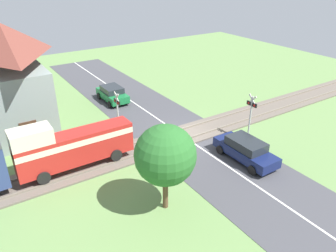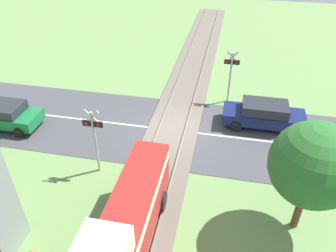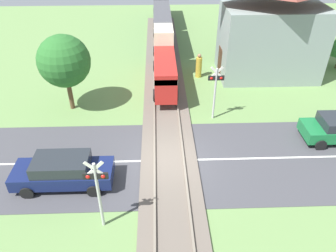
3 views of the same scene
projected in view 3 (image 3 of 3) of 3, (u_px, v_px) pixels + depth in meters
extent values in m
plane|color=#66894C|center=(169.00, 161.00, 16.38)|extent=(60.00, 60.00, 0.00)
cube|color=#424247|center=(169.00, 161.00, 16.38)|extent=(48.00, 6.40, 0.02)
cube|color=silver|center=(169.00, 160.00, 16.37)|extent=(48.00, 0.12, 0.00)
cube|color=#665B51|center=(169.00, 160.00, 16.35)|extent=(2.80, 48.00, 0.12)
cube|color=slate|center=(154.00, 158.00, 16.26)|extent=(0.10, 48.00, 0.12)
cube|color=slate|center=(183.00, 158.00, 16.30)|extent=(0.10, 48.00, 0.12)
cube|color=red|center=(165.00, 66.00, 21.98)|extent=(1.35, 6.94, 1.90)
cube|color=beige|center=(164.00, 59.00, 21.69)|extent=(1.37, 6.94, 0.36)
cube|color=beige|center=(163.00, 34.00, 23.14)|extent=(1.35, 2.22, 0.90)
cylinder|color=black|center=(154.00, 95.00, 20.67)|extent=(0.14, 0.76, 0.76)
cylinder|color=black|center=(177.00, 95.00, 20.71)|extent=(0.14, 0.76, 0.76)
cylinder|color=black|center=(154.00, 66.00, 24.33)|extent=(0.14, 0.76, 0.76)
cylinder|color=black|center=(173.00, 66.00, 24.37)|extent=(0.14, 0.76, 0.76)
cube|color=navy|center=(162.00, 28.00, 27.88)|extent=(1.35, 6.93, 2.40)
cube|color=#47474C|center=(162.00, 12.00, 27.14)|extent=(1.41, 6.93, 0.24)
cylinder|color=black|center=(154.00, 51.00, 26.72)|extent=(0.14, 0.76, 0.76)
cylinder|color=black|center=(172.00, 51.00, 26.76)|extent=(0.14, 0.76, 0.76)
cylinder|color=black|center=(154.00, 33.00, 30.37)|extent=(0.14, 0.76, 0.76)
cylinder|color=black|center=(170.00, 33.00, 30.41)|extent=(0.14, 0.76, 0.76)
cube|color=navy|center=(161.00, 5.00, 33.92)|extent=(1.35, 6.93, 2.40)
cylinder|color=black|center=(154.00, 24.00, 32.75)|extent=(0.14, 0.76, 0.76)
cylinder|color=black|center=(168.00, 23.00, 32.79)|extent=(0.14, 0.76, 0.76)
cylinder|color=black|center=(154.00, 11.00, 36.40)|extent=(0.14, 0.76, 0.76)
cylinder|color=black|center=(167.00, 11.00, 36.44)|extent=(0.14, 0.76, 0.76)
cube|color=#141E4C|center=(63.00, 174.00, 14.71)|extent=(4.43, 1.64, 0.62)
cube|color=#23282D|center=(61.00, 164.00, 14.38)|extent=(2.44, 1.51, 0.55)
cylinder|color=black|center=(99.00, 166.00, 15.60)|extent=(0.60, 0.18, 0.60)
cylinder|color=black|center=(94.00, 191.00, 14.25)|extent=(0.60, 0.18, 0.60)
cylinder|color=black|center=(38.00, 167.00, 15.51)|extent=(0.60, 0.18, 0.60)
cylinder|color=black|center=(27.00, 193.00, 14.17)|extent=(0.60, 0.18, 0.60)
cylinder|color=black|center=(321.00, 145.00, 16.94)|extent=(0.60, 0.18, 0.60)
cylinder|color=black|center=(308.00, 127.00, 18.32)|extent=(0.60, 0.18, 0.60)
cylinder|color=#B7B7B7|center=(99.00, 196.00, 12.23)|extent=(0.12, 0.12, 3.23)
cube|color=black|center=(96.00, 176.00, 11.65)|extent=(0.90, 0.08, 0.28)
sphere|color=red|center=(88.00, 176.00, 11.64)|extent=(0.18, 0.18, 0.18)
sphere|color=red|center=(103.00, 176.00, 11.65)|extent=(0.18, 0.18, 0.18)
cube|color=silver|center=(94.00, 169.00, 11.46)|extent=(0.72, 0.04, 0.72)
cube|color=silver|center=(94.00, 169.00, 11.46)|extent=(0.72, 0.04, 0.72)
cylinder|color=#B7B7B7|center=(215.00, 94.00, 18.70)|extent=(0.12, 0.12, 3.23)
cube|color=black|center=(216.00, 78.00, 18.12)|extent=(0.90, 0.08, 0.28)
sphere|color=red|center=(221.00, 78.00, 18.13)|extent=(0.18, 0.18, 0.18)
sphere|color=red|center=(211.00, 78.00, 18.11)|extent=(0.18, 0.18, 0.18)
cube|color=silver|center=(217.00, 72.00, 17.93)|extent=(0.72, 0.04, 0.72)
cube|color=silver|center=(217.00, 72.00, 17.93)|extent=(0.72, 0.04, 0.72)
cube|color=gray|center=(270.00, 42.00, 23.18)|extent=(6.89, 4.17, 4.98)
cube|color=#472D1E|center=(220.00, 62.00, 23.90)|extent=(0.06, 1.10, 2.10)
cylinder|color=gold|center=(199.00, 67.00, 23.82)|extent=(0.44, 0.44, 1.50)
sphere|color=#936B4C|center=(199.00, 56.00, 23.32)|extent=(0.27, 0.27, 0.27)
cylinder|color=brown|center=(71.00, 95.00, 20.05)|extent=(0.28, 0.28, 1.85)
sphere|color=#286628|center=(64.00, 61.00, 18.80)|extent=(3.05, 3.05, 3.05)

